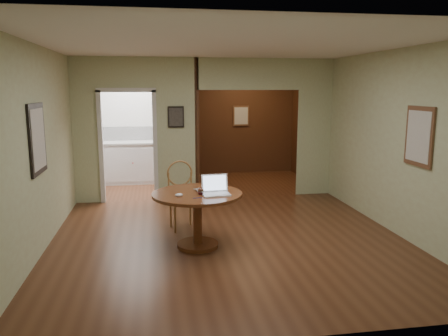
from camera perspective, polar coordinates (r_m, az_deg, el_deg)
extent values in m
plane|color=#492614|center=(6.27, 0.72, -9.51)|extent=(5.00, 5.00, 0.00)
plane|color=white|center=(5.92, 0.79, 15.87)|extent=(5.00, 5.00, 0.00)
plane|color=beige|center=(3.55, 7.68, -2.48)|extent=(5.00, 0.00, 5.00)
plane|color=beige|center=(6.05, -23.30, 2.09)|extent=(0.00, 5.00, 5.00)
plane|color=beige|center=(6.83, 21.92, 3.05)|extent=(0.00, 5.00, 5.00)
cube|color=beige|center=(8.44, -17.57, 4.58)|extent=(0.50, 2.70, 0.04)
cube|color=beige|center=(8.35, -6.28, 4.94)|extent=(0.80, 2.70, 0.04)
cube|color=beige|center=(8.92, 11.72, 5.13)|extent=(0.70, 2.70, 0.04)
plane|color=silver|center=(10.34, -11.02, 5.85)|extent=(2.70, 0.00, 2.70)
plane|color=#3F2A12|center=(11.05, 2.21, 6.31)|extent=(2.70, 0.00, 2.70)
cube|color=#3F2A12|center=(9.62, -4.27, 5.69)|extent=(0.08, 2.50, 2.70)
cube|color=black|center=(6.02, -23.22, 3.51)|extent=(0.03, 0.70, 0.90)
cube|color=brown|center=(6.38, 24.15, 3.78)|extent=(0.03, 0.60, 0.80)
cube|color=black|center=(8.31, -6.30, 6.65)|extent=(0.30, 0.03, 0.40)
cube|color=silver|center=(11.02, 2.23, 6.83)|extent=(0.40, 0.03, 0.50)
cube|color=white|center=(10.35, -10.97, 4.47)|extent=(2.00, 0.02, 0.32)
cylinder|color=brown|center=(6.07, -3.44, -9.96)|extent=(0.56, 0.56, 0.05)
cylinder|color=brown|center=(5.96, -3.48, -6.83)|extent=(0.12, 0.12, 0.65)
cylinder|color=brown|center=(5.86, -3.52, -3.44)|extent=(1.21, 1.21, 0.04)
cylinder|color=#975B35|center=(6.69, -5.42, -4.04)|extent=(0.51, 0.51, 0.03)
cylinder|color=#975B35|center=(6.57, -6.40, -6.46)|extent=(0.03, 0.03, 0.47)
cylinder|color=#975B35|center=(6.65, -3.74, -6.22)|extent=(0.03, 0.03, 0.47)
cylinder|color=#975B35|center=(6.87, -6.98, -5.73)|extent=(0.03, 0.03, 0.47)
cylinder|color=#975B35|center=(6.94, -4.43, -5.52)|extent=(0.03, 0.03, 0.47)
cylinder|color=#975B35|center=(6.76, -7.23, -2.20)|extent=(0.03, 0.03, 0.38)
cylinder|color=#975B35|center=(6.84, -4.31, -1.99)|extent=(0.03, 0.03, 0.38)
torus|color=#975B35|center=(6.77, -5.81, -0.69)|extent=(0.40, 0.10, 0.40)
cube|color=white|center=(5.72, -1.03, -3.46)|extent=(0.37, 0.27, 0.02)
cube|color=silver|center=(5.69, -0.98, -3.44)|extent=(0.31, 0.15, 0.00)
cube|color=white|center=(5.84, -1.24, -1.94)|extent=(0.36, 0.09, 0.23)
cube|color=#8C9CB3|center=(5.83, -1.23, -1.96)|extent=(0.31, 0.07, 0.19)
imported|color=silver|center=(5.97, -2.22, -2.84)|extent=(0.38, 0.32, 0.03)
ellipsoid|color=white|center=(5.66, -5.90, -3.53)|extent=(0.12, 0.08, 0.04)
cylinder|color=navy|center=(5.57, -3.44, -3.91)|extent=(0.13, 0.04, 0.01)
cube|color=silver|center=(10.15, -10.90, 0.66)|extent=(2.00, 0.55, 0.90)
cube|color=#B5B5B0|center=(10.09, -10.99, 3.29)|extent=(2.06, 0.60, 0.04)
sphere|color=#B20C0C|center=(9.87, -11.82, 0.64)|extent=(0.03, 0.03, 0.03)
sphere|color=#B20C0C|center=(9.87, -6.02, 0.80)|extent=(0.03, 0.03, 0.03)
ellipsoid|color=beige|center=(10.07, -6.67, 4.39)|extent=(0.39, 0.37, 0.31)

